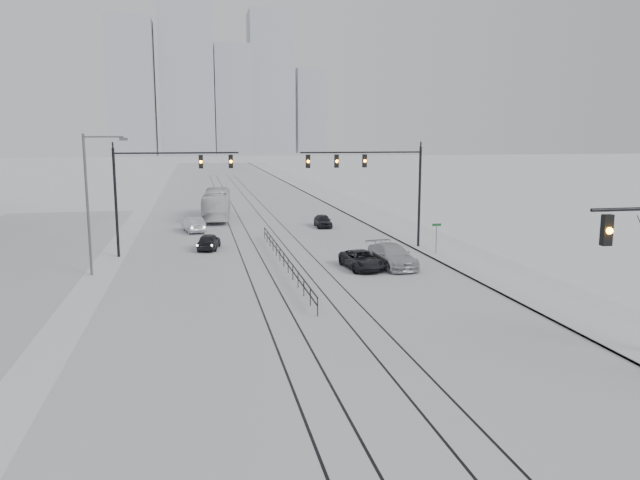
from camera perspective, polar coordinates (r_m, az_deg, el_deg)
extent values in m
cube|color=silver|center=(72.14, -6.66, 2.45)|extent=(22.00, 260.00, 0.02)
cube|color=silver|center=(74.44, 3.76, 2.77)|extent=(5.00, 260.00, 0.16)
cube|color=gray|center=(73.85, 1.93, 2.71)|extent=(0.10, 260.00, 0.12)
cube|color=black|center=(52.22, -7.68, -0.29)|extent=(0.10, 180.00, 0.01)
cube|color=black|center=(52.33, -6.16, -0.24)|extent=(0.10, 180.00, 0.01)
cube|color=black|center=(52.59, -3.55, -0.16)|extent=(0.10, 180.00, 0.01)
cube|color=black|center=(52.79, -2.05, -0.11)|extent=(0.10, 180.00, 0.01)
cube|color=#A6ABB6|center=(273.07, -16.83, 13.12)|extent=(18.00, 18.00, 55.00)
cube|color=#A6ABB6|center=(280.67, -12.13, 14.95)|extent=(22.00, 22.00, 72.00)
cube|color=#A6ABB6|center=(288.30, -7.96, 12.53)|extent=(16.00, 16.00, 48.00)
cube|color=#A6ABB6|center=(298.41, -4.53, 14.03)|extent=(20.00, 20.00, 64.00)
cube|color=#A6ABB6|center=(308.64, -0.92, 11.68)|extent=(14.00, 14.00, 40.00)
cube|color=black|center=(21.75, 24.74, 0.83)|extent=(0.32, 0.24, 1.00)
sphere|color=orange|center=(21.63, 24.95, 0.77)|extent=(0.22, 0.22, 0.22)
cylinder|color=black|center=(49.71, 9.07, 3.80)|extent=(0.20, 0.20, 8.00)
cylinder|color=black|center=(48.03, 3.82, 8.01)|extent=(9.50, 0.12, 0.12)
cube|color=black|center=(47.15, -1.11, 7.20)|extent=(0.32, 0.24, 1.00)
sphere|color=orange|center=(47.01, -1.08, 7.20)|extent=(0.22, 0.22, 0.22)
cube|color=black|center=(47.59, 1.52, 7.22)|extent=(0.32, 0.24, 1.00)
sphere|color=orange|center=(47.45, 1.56, 7.22)|extent=(0.22, 0.22, 0.22)
cube|color=black|center=(48.12, 4.10, 7.23)|extent=(0.32, 0.24, 1.00)
sphere|color=orange|center=(47.99, 4.14, 7.22)|extent=(0.22, 0.22, 0.22)
cylinder|color=black|center=(47.96, -18.16, 3.23)|extent=(0.20, 0.20, 8.00)
cylinder|color=black|center=(47.39, -12.94, 7.76)|extent=(9.00, 0.12, 0.12)
cube|color=black|center=(47.47, -8.16, 7.13)|extent=(0.32, 0.24, 1.00)
sphere|color=orange|center=(47.33, -8.15, 7.12)|extent=(0.22, 0.22, 0.22)
cube|color=black|center=(47.40, -10.84, 7.05)|extent=(0.32, 0.24, 1.00)
sphere|color=orange|center=(47.26, -10.84, 7.04)|extent=(0.22, 0.22, 0.22)
cylinder|color=#595B60|center=(42.14, -20.49, 2.97)|extent=(0.16, 0.16, 9.00)
cylinder|color=#595B60|center=(41.73, -19.19, 8.91)|extent=(2.40, 0.10, 0.10)
cube|color=#595B60|center=(41.59, -17.53, 8.79)|extent=(0.50, 0.25, 0.18)
cube|color=black|center=(42.51, -3.33, -1.22)|extent=(0.06, 24.00, 0.06)
cube|color=black|center=(42.59, -3.33, -1.75)|extent=(0.06, 24.00, 0.06)
cylinder|color=#595B60|center=(47.41, 10.58, 0.06)|extent=(0.06, 0.06, 2.40)
cube|color=#0C4C19|center=(47.25, 10.62, 1.38)|extent=(0.70, 0.04, 0.18)
imported|color=black|center=(49.73, -10.13, -0.13)|extent=(2.14, 3.97, 1.28)
imported|color=silver|center=(58.91, -11.50, 1.39)|extent=(2.31, 4.45, 1.40)
imported|color=black|center=(41.91, 3.82, -1.85)|extent=(2.44, 4.59, 1.23)
imported|color=#B4B8BC|center=(42.66, 6.59, -1.48)|extent=(2.72, 5.51, 1.54)
imported|color=black|center=(60.76, 0.27, 1.76)|extent=(1.60, 3.69, 1.24)
imported|color=silver|center=(67.28, -9.43, 3.19)|extent=(3.43, 11.28, 3.10)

